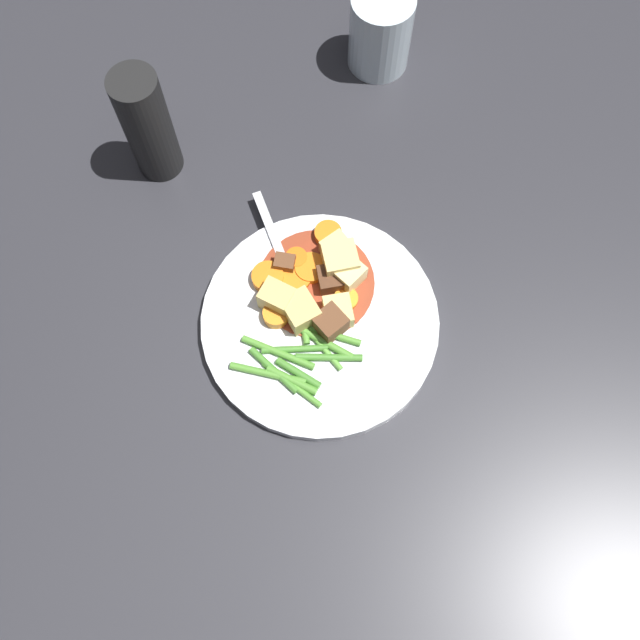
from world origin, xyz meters
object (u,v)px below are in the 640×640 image
object	(u,v)px
meat_chunk_0	(334,279)
potato_chunk_0	(301,310)
carrot_slice_1	(328,235)
carrot_slice_5	(346,299)
meat_chunk_1	(330,323)
carrot_slice_6	(276,315)
meat_chunk_2	(285,264)
fork	(283,261)
carrot_slice_3	(311,269)
potato_chunk_2	(340,261)
potato_chunk_5	(338,312)
water_glass	(380,32)
potato_chunk_1	(277,298)
carrot_slice_2	(296,259)
potato_chunk_4	(349,275)
carrot_slice_0	(268,277)
carrot_slice_4	(296,278)
pepper_mill	(148,126)
potato_chunk_3	(333,248)
dinner_plate	(320,323)

from	to	relation	value
meat_chunk_0	potato_chunk_0	bearing A→B (deg)	149.39
carrot_slice_1	carrot_slice_5	world-z (taller)	carrot_slice_1
meat_chunk_1	carrot_slice_6	bearing A→B (deg)	90.71
meat_chunk_2	fork	size ratio (longest dim) A/B	0.14
carrot_slice_3	carrot_slice_6	bearing A→B (deg)	158.95
potato_chunk_2	potato_chunk_5	bearing A→B (deg)	-169.75
carrot_slice_3	potato_chunk_2	bearing A→B (deg)	-71.42
carrot_slice_6	water_glass	size ratio (longest dim) A/B	0.29
carrot_slice_3	potato_chunk_5	distance (m)	0.06
potato_chunk_1	carrot_slice_2	bearing A→B (deg)	-8.56
potato_chunk_4	meat_chunk_0	distance (m)	0.02
carrot_slice_0	carrot_slice_4	world-z (taller)	carrot_slice_0
potato_chunk_1	meat_chunk_0	distance (m)	0.07
potato_chunk_5	fork	size ratio (longest dim) A/B	0.21
potato_chunk_1	meat_chunk_0	size ratio (longest dim) A/B	0.98
meat_chunk_1	potato_chunk_1	bearing A→B (deg)	76.34
carrot_slice_0	potato_chunk_5	xyz separation A→B (m)	(-0.02, -0.08, 0.01)
carrot_slice_6	fork	distance (m)	0.07
carrot_slice_0	potato_chunk_5	bearing A→B (deg)	-106.20
meat_chunk_2	carrot_slice_0	bearing A→B (deg)	141.19
potato_chunk_1	carrot_slice_0	bearing A→B (deg)	34.53
potato_chunk_5	potato_chunk_1	bearing A→B (deg)	90.45
potato_chunk_2	potato_chunk_5	size ratio (longest dim) A/B	1.12
carrot_slice_5	fork	world-z (taller)	carrot_slice_5
meat_chunk_1	water_glass	bearing A→B (deg)	3.21
water_glass	pepper_mill	bearing A→B (deg)	132.89
carrot_slice_1	carrot_slice_2	world-z (taller)	carrot_slice_1
carrot_slice_0	potato_chunk_2	bearing A→B (deg)	-66.94
carrot_slice_2	meat_chunk_2	distance (m)	0.02
carrot_slice_5	pepper_mill	size ratio (longest dim) A/B	0.18
carrot_slice_2	potato_chunk_3	size ratio (longest dim) A/B	0.84
carrot_slice_3	meat_chunk_1	world-z (taller)	meat_chunk_1
carrot_slice_5	water_glass	size ratio (longest dim) A/B	0.26
meat_chunk_0	meat_chunk_2	world-z (taller)	meat_chunk_0
potato_chunk_4	meat_chunk_2	bearing A→B (deg)	90.90
dinner_plate	meat_chunk_0	bearing A→B (deg)	-6.22
potato_chunk_5	meat_chunk_2	size ratio (longest dim) A/B	1.48
potato_chunk_5	meat_chunk_1	xyz separation A→B (m)	(-0.02, 0.01, 0.00)
potato_chunk_1	fork	world-z (taller)	potato_chunk_1
meat_chunk_0	meat_chunk_2	size ratio (longest dim) A/B	1.57
meat_chunk_0	meat_chunk_1	bearing A→B (deg)	-172.23
carrot_slice_6	pepper_mill	distance (m)	0.26
dinner_plate	carrot_slice_1	xyz separation A→B (m)	(0.10, 0.01, 0.01)
carrot_slice_0	meat_chunk_1	bearing A→B (deg)	-116.90
potato_chunk_0	meat_chunk_0	bearing A→B (deg)	-30.61
carrot_slice_0	potato_chunk_1	world-z (taller)	potato_chunk_1
carrot_slice_6	fork	size ratio (longest dim) A/B	0.19
carrot_slice_6	meat_chunk_2	size ratio (longest dim) A/B	1.31
carrot_slice_5	potato_chunk_5	world-z (taller)	potato_chunk_5
carrot_slice_6	potato_chunk_1	distance (m)	0.02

